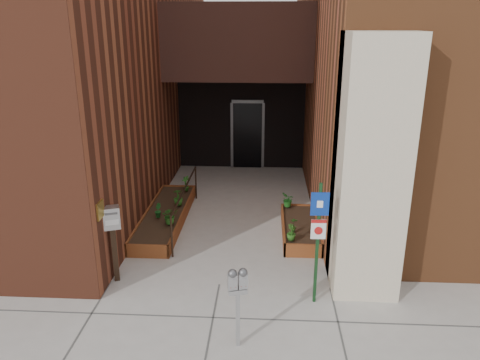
# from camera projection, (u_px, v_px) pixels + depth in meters

# --- Properties ---
(ground) EXTENTS (80.00, 80.00, 0.00)m
(ground) POSITION_uv_depth(u_px,v_px,m) (219.00, 285.00, 8.49)
(ground) COLOR #9E9991
(ground) RESTS_ON ground
(architecture) EXTENTS (20.00, 14.60, 10.00)m
(architecture) POSITION_uv_depth(u_px,v_px,m) (234.00, 5.00, 13.40)
(architecture) COLOR brown
(architecture) RESTS_ON ground
(planter_left) EXTENTS (0.90, 3.60, 0.30)m
(planter_left) POSITION_uv_depth(u_px,v_px,m) (165.00, 217.00, 11.08)
(planter_left) COLOR brown
(planter_left) RESTS_ON ground
(planter_right) EXTENTS (0.80, 2.20, 0.30)m
(planter_right) POSITION_uv_depth(u_px,v_px,m) (300.00, 229.00, 10.44)
(planter_right) COLOR brown
(planter_right) RESTS_ON ground
(handrail) EXTENTS (0.04, 3.34, 0.90)m
(handrail) POSITION_uv_depth(u_px,v_px,m) (185.00, 194.00, 10.81)
(handrail) COLOR black
(handrail) RESTS_ON ground
(parking_meter) EXTENTS (0.30, 0.17, 1.27)m
(parking_meter) POSITION_uv_depth(u_px,v_px,m) (238.00, 287.00, 6.59)
(parking_meter) COLOR #9C9C9E
(parking_meter) RESTS_ON ground
(sign_post) EXTENTS (0.29, 0.07, 2.14)m
(sign_post) POSITION_uv_depth(u_px,v_px,m) (318.00, 231.00, 7.55)
(sign_post) COLOR #143718
(sign_post) RESTS_ON ground
(payment_dropbox) EXTENTS (0.34, 0.30, 1.45)m
(payment_dropbox) POSITION_uv_depth(u_px,v_px,m) (112.00, 228.00, 8.31)
(payment_dropbox) COLOR black
(payment_dropbox) RESTS_ON ground
(shrub_left_a) EXTENTS (0.44, 0.44, 0.39)m
(shrub_left_a) POSITION_uv_depth(u_px,v_px,m) (170.00, 215.00, 10.26)
(shrub_left_a) COLOR #25601B
(shrub_left_a) RESTS_ON planter_left
(shrub_left_b) EXTENTS (0.22, 0.22, 0.32)m
(shrub_left_b) POSITION_uv_depth(u_px,v_px,m) (158.00, 210.00, 10.61)
(shrub_left_b) COLOR #19591D
(shrub_left_b) RESTS_ON planter_left
(shrub_left_c) EXTENTS (0.25, 0.25, 0.40)m
(shrub_left_c) POSITION_uv_depth(u_px,v_px,m) (178.00, 197.00, 11.30)
(shrub_left_c) COLOR #255A19
(shrub_left_c) RESTS_ON planter_left
(shrub_left_d) EXTENTS (0.30, 0.30, 0.41)m
(shrub_left_d) POSITION_uv_depth(u_px,v_px,m) (186.00, 184.00, 12.23)
(shrub_left_d) COLOR #23601B
(shrub_left_d) RESTS_ON planter_left
(shrub_right_a) EXTENTS (0.26, 0.26, 0.33)m
(shrub_right_a) POSITION_uv_depth(u_px,v_px,m) (291.00, 232.00, 9.49)
(shrub_right_a) COLOR #2B5E1B
(shrub_right_a) RESTS_ON planter_right
(shrub_right_b) EXTENTS (0.18, 0.18, 0.32)m
(shrub_right_b) POSITION_uv_depth(u_px,v_px,m) (294.00, 225.00, 9.87)
(shrub_right_b) COLOR #225117
(shrub_right_b) RESTS_ON planter_right
(shrub_right_c) EXTENTS (0.33, 0.33, 0.35)m
(shrub_right_c) POSITION_uv_depth(u_px,v_px,m) (288.00, 200.00, 11.19)
(shrub_right_c) COLOR #1D621C
(shrub_right_c) RESTS_ON planter_right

